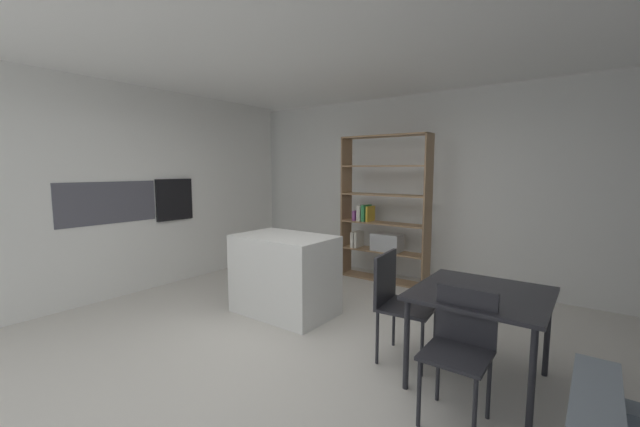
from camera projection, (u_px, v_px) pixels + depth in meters
ground_plane at (287, 342)px, 3.69m from camera, size 9.33×9.33×0.00m
ceiling_slab at (284, 40)px, 3.37m from camera, size 6.78×5.82×0.06m
back_partition at (411, 188)px, 5.84m from camera, size 6.78×0.06×2.78m
tall_cabinet_run_left at (124, 190)px, 5.30m from camera, size 0.65×5.24×2.78m
cabinet_niche_splashback at (108, 203)px, 4.83m from camera, size 0.01×1.23×0.53m
built_in_oven at (174, 199)px, 5.56m from camera, size 0.06×0.57×0.60m
kitchen_island at (285, 274)px, 4.42m from camera, size 1.12×0.74×0.91m
open_bookshelf at (382, 219)px, 5.70m from camera, size 1.36×0.30×2.17m
dining_table at (481, 301)px, 2.94m from camera, size 0.96×0.97×0.74m
dining_chair_near at (460, 341)px, 2.54m from camera, size 0.41×0.41×0.87m
dining_chair_island_side at (397, 296)px, 3.35m from camera, size 0.49×0.50×0.93m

